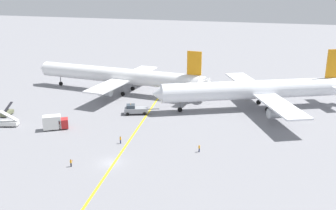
% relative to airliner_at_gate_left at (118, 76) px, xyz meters
% --- Properties ---
extents(ground_plane, '(600.00, 600.00, 0.00)m').
position_rel_airliner_at_gate_left_xyz_m(ground_plane, '(20.02, -47.99, -5.44)').
color(ground_plane, gray).
extents(taxiway_stripe, '(17.21, 118.90, 0.01)m').
position_rel_airliner_at_gate_left_xyz_m(taxiway_stripe, '(19.37, -37.99, -5.43)').
color(taxiway_stripe, yellow).
rests_on(taxiway_stripe, ground).
extents(airliner_at_gate_left, '(61.35, 38.50, 15.00)m').
position_rel_airliner_at_gate_left_xyz_m(airliner_at_gate_left, '(0.00, 0.00, 0.00)').
color(airliner_at_gate_left, white).
rests_on(airliner_at_gate_left, ground).
extents(airliner_being_pushed, '(52.58, 44.75, 16.26)m').
position_rel_airliner_at_gate_left_xyz_m(airliner_being_pushed, '(43.31, -4.28, -0.03)').
color(airliner_being_pushed, white).
rests_on(airliner_being_pushed, ground).
extents(pushback_tug, '(9.34, 5.02, 2.94)m').
position_rel_airliner_at_gate_left_xyz_m(pushback_tug, '(13.36, -18.76, -4.19)').
color(pushback_tug, gray).
rests_on(pushback_tug, ground).
extents(gse_stair_truck_yellow, '(4.93, 3.24, 4.06)m').
position_rel_airliner_at_gate_left_xyz_m(gse_stair_truck_yellow, '(-12.84, -36.99, -4.41)').
color(gse_stair_truck_yellow, silver).
rests_on(gse_stair_truck_yellow, ground).
extents(gse_belt_loader_portside, '(2.39, 5.05, 3.02)m').
position_rel_airliner_at_gate_left_xyz_m(gse_belt_loader_portside, '(-18.83, -30.38, -4.61)').
color(gse_belt_loader_portside, '#666B4C').
rests_on(gse_belt_loader_portside, ground).
extents(gse_catering_truck_tall, '(6.21, 5.17, 3.50)m').
position_rel_airliner_at_gate_left_xyz_m(gse_catering_truck_tall, '(-0.69, -35.31, -3.68)').
color(gse_catering_truck_tall, red).
rests_on(gse_catering_truck_tall, ground).
extents(ground_crew_marshaller_foreground, '(0.47, 0.36, 1.57)m').
position_rel_airliner_at_gate_left_xyz_m(ground_crew_marshaller_foreground, '(13.50, -51.70, -4.62)').
color(ground_crew_marshaller_foreground, black).
rests_on(ground_crew_marshaller_foreground, ground).
extents(ground_crew_wing_walker_right, '(0.36, 0.36, 1.71)m').
position_rel_airliner_at_gate_left_xyz_m(ground_crew_wing_walker_right, '(17.95, -38.53, -4.55)').
color(ground_crew_wing_walker_right, '#2D3351').
rests_on(ground_crew_wing_walker_right, ground).
extents(ground_crew_ramp_agent_by_cones, '(0.36, 0.36, 1.62)m').
position_rel_airliner_at_gate_left_xyz_m(ground_crew_ramp_agent_by_cones, '(35.52, -37.60, -4.60)').
color(ground_crew_ramp_agent_by_cones, '#2D3351').
rests_on(ground_crew_ramp_agent_by_cones, ground).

